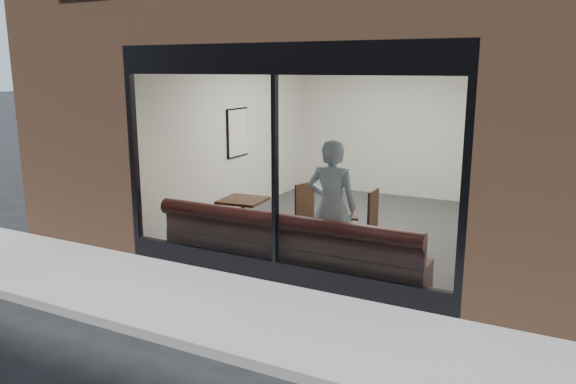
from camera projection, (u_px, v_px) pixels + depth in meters
The scene contains 21 objects.
ground at pixel (183, 345), 5.97m from camera, with size 120.00×120.00×0.00m, color black.
sidewalk_near at pixel (234, 309), 6.84m from camera, with size 40.00×2.00×0.01m, color gray.
kerb_near at pixel (180, 342), 5.92m from camera, with size 40.00×0.10×0.12m, color gray.
host_building_pier_left at pixel (259, 119), 14.24m from camera, with size 2.50×12.00×3.20m, color brown.
host_building_backfill at pixel (435, 116), 15.14m from camera, with size 5.00×6.00×3.20m, color brown.
cafe_floor at pixel (353, 227), 10.29m from camera, with size 6.00×6.00×0.00m, color #2D2D30.
cafe_ceiling at pixel (358, 50), 9.61m from camera, with size 6.00×6.00×0.00m, color white.
cafe_wall_back at pixel (403, 126), 12.54m from camera, with size 5.00×5.00×0.00m, color silver.
cafe_wall_left at pixel (237, 134), 11.08m from camera, with size 6.00×6.00×0.00m, color silver.
cafe_wall_right at pixel (504, 151), 8.82m from camera, with size 6.00×6.00×0.00m, color silver.
storefront_kick at pixel (276, 271), 7.71m from camera, with size 5.00×0.10×0.30m, color black.
storefront_header at pixel (274, 59), 7.10m from camera, with size 5.00×0.10×0.40m, color black.
storefront_mullion at pixel (275, 171), 7.41m from camera, with size 0.06×0.10×2.50m, color black.
storefront_glass at pixel (274, 172), 7.38m from camera, with size 4.80×4.80×0.00m, color white.
banquette at pixel (289, 258), 8.04m from camera, with size 4.00×0.55×0.45m, color black.
person at pixel (332, 207), 7.88m from camera, with size 0.71×0.47×1.94m, color #ADCAE1.
cafe_table_left at pixel (243, 200), 9.29m from camera, with size 0.70×0.70×0.04m, color black.
cafe_table_right at pixel (340, 214), 8.40m from camera, with size 0.55×0.55×0.04m, color black.
cafe_chair_left at pixel (296, 221), 9.92m from camera, with size 0.47×0.47×0.05m, color black.
cafe_chair_right at pixel (361, 231), 9.31m from camera, with size 0.45×0.45×0.04m, color black.
wall_poster at pixel (238, 133), 11.04m from camera, with size 0.02×0.67×0.90m, color white.
Camera 1 is at (3.54, -4.33, 2.89)m, focal length 35.00 mm.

